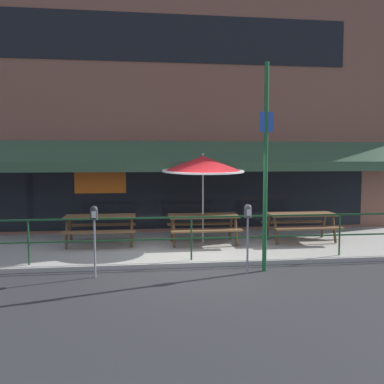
{
  "coord_description": "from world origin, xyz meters",
  "views": [
    {
      "loc": [
        -1.19,
        -8.92,
        2.35
      ],
      "look_at": [
        0.18,
        1.6,
        1.5
      ],
      "focal_mm": 40.0,
      "sensor_mm": 36.0,
      "label": 1
    }
  ],
  "objects": [
    {
      "name": "patio_deck",
      "position": [
        0.0,
        2.0,
        0.05
      ],
      "size": [
        15.0,
        4.0,
        0.1
      ],
      "primitive_type": "cube",
      "color": "#ADA89E",
      "rests_on": "ground"
    },
    {
      "name": "patio_umbrella_centre",
      "position": [
        0.54,
        2.09,
        2.18
      ],
      "size": [
        2.14,
        2.14,
        2.38
      ],
      "color": "#B7B2A8",
      "rests_on": "patio_deck"
    },
    {
      "name": "picnic_table_centre",
      "position": [
        0.54,
        2.02,
        0.71
      ],
      "size": [
        1.8,
        1.42,
        0.76
      ],
      "color": "brown",
      "rests_on": "patio_deck"
    },
    {
      "name": "parking_meter_near",
      "position": [
        -2.01,
        -0.5,
        1.15
      ],
      "size": [
        0.15,
        0.16,
        1.42
      ],
      "color": "gray",
      "rests_on": "ground"
    },
    {
      "name": "street_sign_pole",
      "position": [
        1.43,
        -0.45,
        2.19
      ],
      "size": [
        0.28,
        0.09,
        4.27
      ],
      "color": "#1E6033",
      "rests_on": "ground"
    },
    {
      "name": "picnic_table_right",
      "position": [
        3.19,
        2.02,
        0.71
      ],
      "size": [
        1.8,
        1.42,
        0.76
      ],
      "color": "brown",
      "rests_on": "patio_deck"
    },
    {
      "name": "picnic_table_left",
      "position": [
        -2.12,
        2.19,
        0.71
      ],
      "size": [
        1.8,
        1.42,
        0.76
      ],
      "color": "brown",
      "rests_on": "patio_deck"
    },
    {
      "name": "restaurant_building",
      "position": [
        -0.0,
        4.23,
        4.15
      ],
      "size": [
        15.0,
        1.6,
        8.36
      ],
      "color": "brown",
      "rests_on": "ground"
    },
    {
      "name": "ground_plane",
      "position": [
        0.0,
        0.0,
        0.0
      ],
      "size": [
        120.0,
        120.0,
        0.0
      ],
      "primitive_type": "plane",
      "color": "#2D2D30"
    },
    {
      "name": "parking_meter_far",
      "position": [
        1.04,
        -0.58,
        1.15
      ],
      "size": [
        0.15,
        0.16,
        1.42
      ],
      "color": "gray",
      "rests_on": "ground"
    },
    {
      "name": "patio_railing",
      "position": [
        0.0,
        0.3,
        0.8
      ],
      "size": [
        13.84,
        0.04,
        0.97
      ],
      "color": "#194723",
      "rests_on": "patio_deck"
    }
  ]
}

